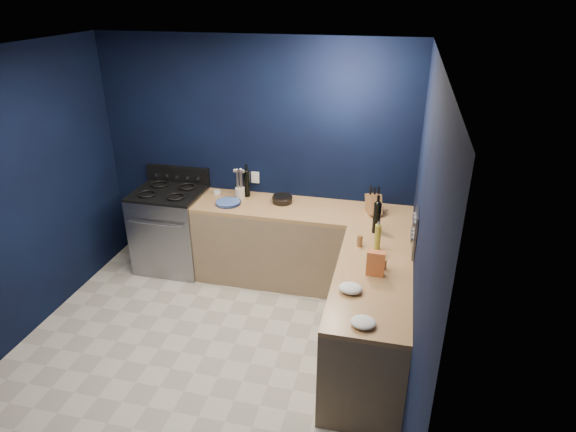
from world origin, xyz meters
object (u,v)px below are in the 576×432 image
(plate_stack, at_px, (228,203))
(utensil_crock, at_px, (240,194))
(gas_range, at_px, (172,230))
(knife_block, at_px, (374,204))
(crouton_bag, at_px, (376,263))

(plate_stack, relative_size, utensil_crock, 1.97)
(gas_range, relative_size, knife_block, 4.37)
(gas_range, height_order, crouton_bag, crouton_bag)
(utensil_crock, height_order, knife_block, knife_block)
(plate_stack, height_order, utensil_crock, utensil_crock)
(utensil_crock, bearing_deg, plate_stack, -118.15)
(crouton_bag, bearing_deg, plate_stack, 149.09)
(gas_range, bearing_deg, plate_stack, -5.59)
(utensil_crock, distance_m, knife_block, 1.45)
(knife_block, bearing_deg, gas_range, 157.22)
(utensil_crock, relative_size, knife_block, 0.63)
(gas_range, distance_m, crouton_bag, 2.69)
(utensil_crock, xyz_separation_m, crouton_bag, (1.55, -1.23, 0.04))
(gas_range, xyz_separation_m, utensil_crock, (0.82, 0.09, 0.51))
(gas_range, distance_m, knife_block, 2.34)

